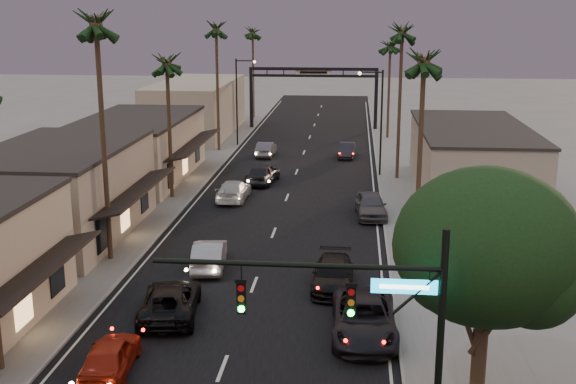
% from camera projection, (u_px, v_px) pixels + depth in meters
% --- Properties ---
extents(ground, '(200.00, 200.00, 0.00)m').
position_uv_depth(ground, '(291.00, 188.00, 57.41)').
color(ground, slate).
rests_on(ground, ground).
extents(road, '(14.00, 120.00, 0.02)m').
position_uv_depth(road, '(296.00, 174.00, 62.24)').
color(road, black).
rests_on(road, ground).
extents(sidewalk_left, '(5.00, 92.00, 0.12)m').
position_uv_depth(sidewalk_left, '(204.00, 156.00, 69.84)').
color(sidewalk_left, slate).
rests_on(sidewalk_left, ground).
extents(sidewalk_right, '(5.00, 92.00, 0.12)m').
position_uv_depth(sidewalk_right, '(402.00, 160.00, 68.13)').
color(sidewalk_right, slate).
rests_on(sidewalk_right, ground).
extents(storefront_mid, '(8.00, 14.00, 5.50)m').
position_uv_depth(storefront_mid, '(60.00, 194.00, 44.40)').
color(storefront_mid, gray).
rests_on(storefront_mid, ground).
extents(storefront_far, '(8.00, 16.00, 5.00)m').
position_uv_depth(storefront_far, '(137.00, 150.00, 59.91)').
color(storefront_far, '#B8A58D').
rests_on(storefront_far, ground).
extents(storefront_dist, '(8.00, 20.00, 6.00)m').
position_uv_depth(storefront_dist, '(197.00, 108.00, 82.00)').
color(storefront_dist, gray).
rests_on(storefront_dist, ground).
extents(building_right, '(8.00, 18.00, 5.00)m').
position_uv_depth(building_right, '(471.00, 161.00, 55.54)').
color(building_right, gray).
rests_on(building_right, ground).
extents(traffic_signal, '(8.51, 0.22, 7.80)m').
position_uv_depth(traffic_signal, '(375.00, 317.00, 20.90)').
color(traffic_signal, black).
rests_on(traffic_signal, ground).
extents(corner_tree, '(6.20, 6.20, 8.80)m').
position_uv_depth(corner_tree, '(489.00, 253.00, 23.67)').
color(corner_tree, '#38281C').
rests_on(corner_tree, ground).
extents(arch, '(15.20, 0.40, 7.27)m').
position_uv_depth(arch, '(313.00, 82.00, 85.03)').
color(arch, black).
rests_on(arch, ground).
extents(streetlight_right, '(2.13, 0.30, 9.00)m').
position_uv_depth(streetlight_right, '(378.00, 114.00, 60.32)').
color(streetlight_right, black).
rests_on(streetlight_right, ground).
extents(streetlight_left, '(2.13, 0.30, 9.00)m').
position_uv_depth(streetlight_left, '(239.00, 95.00, 74.12)').
color(streetlight_left, black).
rests_on(streetlight_left, ground).
extents(palm_lb, '(3.20, 3.20, 15.20)m').
position_uv_depth(palm_lb, '(96.00, 17.00, 37.55)').
color(palm_lb, '#38281C').
rests_on(palm_lb, ground).
extents(palm_lc, '(3.20, 3.20, 12.20)m').
position_uv_depth(palm_lc, '(167.00, 57.00, 51.78)').
color(palm_lc, '#38281C').
rests_on(palm_lc, ground).
extents(palm_ld, '(3.20, 3.20, 14.20)m').
position_uv_depth(palm_ld, '(216.00, 25.00, 69.65)').
color(palm_ld, '#38281C').
rests_on(palm_ld, ground).
extents(palm_ra, '(3.20, 3.20, 13.20)m').
position_uv_depth(palm_ra, '(424.00, 55.00, 38.40)').
color(palm_ra, '#38281C').
rests_on(palm_ra, ground).
extents(palm_rb, '(3.20, 3.20, 14.20)m').
position_uv_depth(palm_rb, '(402.00, 28.00, 57.48)').
color(palm_rb, '#38281C').
rests_on(palm_rb, ground).
extents(palm_rc, '(3.20, 3.20, 12.20)m').
position_uv_depth(palm_rc, '(390.00, 42.00, 77.26)').
color(palm_rc, '#38281C').
rests_on(palm_rc, ground).
extents(palm_far, '(3.20, 3.20, 13.20)m').
position_uv_depth(palm_far, '(253.00, 29.00, 92.07)').
color(palm_far, '#38281C').
rests_on(palm_far, ground).
extents(oncoming_red, '(2.02, 4.37, 1.45)m').
position_uv_depth(oncoming_red, '(110.00, 355.00, 27.95)').
color(oncoming_red, '#981B0B').
rests_on(oncoming_red, ground).
extents(oncoming_pickup, '(3.17, 5.72, 1.51)m').
position_uv_depth(oncoming_pickup, '(170.00, 301.00, 33.17)').
color(oncoming_pickup, black).
rests_on(oncoming_pickup, ground).
extents(oncoming_silver, '(2.13, 4.82, 1.54)m').
position_uv_depth(oncoming_silver, '(209.00, 255.00, 39.40)').
color(oncoming_silver, '#A09FA5').
rests_on(oncoming_silver, ground).
extents(oncoming_white, '(2.17, 5.13, 1.48)m').
position_uv_depth(oncoming_white, '(234.00, 190.00, 53.68)').
color(oncoming_white, '#B2B2B2').
rests_on(oncoming_white, ground).
extents(oncoming_dgrey, '(2.68, 5.22, 1.70)m').
position_uv_depth(oncoming_dgrey, '(263.00, 173.00, 58.83)').
color(oncoming_dgrey, black).
rests_on(oncoming_dgrey, ground).
extents(oncoming_grey_far, '(1.63, 4.36, 1.42)m').
position_uv_depth(oncoming_grey_far, '(266.00, 149.00, 69.84)').
color(oncoming_grey_far, '#515156').
rests_on(oncoming_grey_far, ground).
extents(curbside_near, '(2.88, 6.02, 1.66)m').
position_uv_depth(curbside_near, '(364.00, 318.00, 31.09)').
color(curbside_near, black).
rests_on(curbside_near, ground).
extents(curbside_black, '(2.13, 5.02, 1.44)m').
position_uv_depth(curbside_black, '(333.00, 274.00, 36.57)').
color(curbside_black, black).
rests_on(curbside_black, ground).
extents(curbside_grey, '(2.34, 5.04, 1.67)m').
position_uv_depth(curbside_grey, '(371.00, 205.00, 49.20)').
color(curbside_grey, '#434347').
rests_on(curbside_grey, ground).
extents(curbside_far, '(1.69, 4.27, 1.38)m').
position_uv_depth(curbside_far, '(347.00, 150.00, 69.34)').
color(curbside_far, black).
rests_on(curbside_far, ground).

